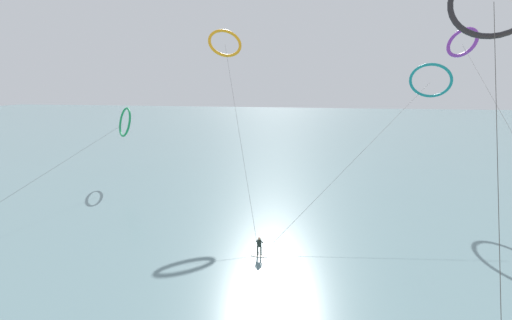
# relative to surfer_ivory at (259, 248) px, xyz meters

# --- Properties ---
(sea_water) EXTENTS (400.00, 200.00, 0.08)m
(sea_water) POSITION_rel_surfer_ivory_xyz_m (0.09, 82.94, -0.78)
(sea_water) COLOR slate
(sea_water) RESTS_ON ground
(surfer_ivory) EXTENTS (1.40, 0.58, 1.70)m
(surfer_ivory) POSITION_rel_surfer_ivory_xyz_m (0.00, 0.00, 0.00)
(surfer_ivory) COLOR silver
(surfer_ivory) RESTS_ON ground
(kite_amber) EXTENTS (11.12, 23.95, 21.43)m
(kite_amber) POSITION_rel_surfer_ivory_xyz_m (-8.36, 21.50, 18.56)
(kite_amber) COLOR orange
(kite_amber) RESTS_ON ground
(kite_emerald) EXTENTS (4.24, 34.96, 10.63)m
(kite_emerald) POSITION_rel_surfer_ivory_xyz_m (-23.97, 21.17, 7.58)
(kite_emerald) COLOR #199351
(kite_emerald) RESTS_ON ground
(kite_violet) EXTENTS (4.76, 37.88, 21.13)m
(kite_violet) POSITION_rel_surfer_ivory_xyz_m (22.16, 24.05, 18.32)
(kite_violet) COLOR purple
(kite_violet) RESTS_ON ground
(kite_teal) EXTENTS (20.61, 22.71, 16.48)m
(kite_teal) POSITION_rel_surfer_ivory_xyz_m (17.75, 20.34, 13.52)
(kite_teal) COLOR teal
(kite_teal) RESTS_ON ground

